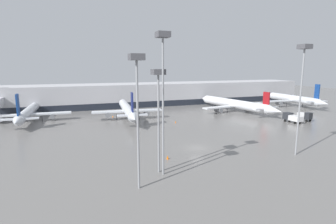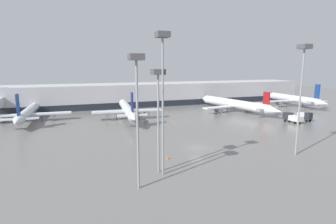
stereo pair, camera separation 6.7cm
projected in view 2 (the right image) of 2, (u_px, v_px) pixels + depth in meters
The scene contains 15 objects.
ground_plane at pixel (196, 148), 52.15m from camera, with size 320.00×320.00×0.00m, color slate.
terminal_building at pixel (130, 95), 108.58m from camera, with size 160.00×31.46×9.00m.
parked_jet_0 at pixel (235, 104), 94.38m from camera, with size 27.46×39.10×8.13m.
parked_jet_1 at pixel (127, 109), 79.75m from camera, with size 21.24×34.17×9.40m.
parked_jet_2 at pixel (27, 113), 76.35m from camera, with size 24.11×32.10×9.24m.
parked_jet_3 at pixel (294, 99), 105.82m from camera, with size 25.65×32.18×9.65m.
service_truck_1 at pixel (292, 117), 75.51m from camera, with size 2.54×5.73×2.66m.
service_truck_2 at pixel (305, 116), 77.62m from camera, with size 2.54×4.12×2.67m.
traffic_cone_0 at pixel (176, 122), 75.37m from camera, with size 0.41×0.41×0.58m.
traffic_cone_2 at pixel (113, 116), 83.58m from camera, with size 0.44×0.44×0.59m.
traffic_cone_4 at pixel (167, 157), 45.68m from camera, with size 0.42×0.42×0.72m.
apron_light_mast_0 at pixel (137, 83), 32.48m from camera, with size 1.80×1.80×17.52m.
apron_light_mast_1 at pixel (303, 70), 45.45m from camera, with size 1.80×1.80×19.74m.
apron_light_mast_3 at pixel (158, 90), 38.06m from camera, with size 1.80×1.80×15.61m.
apron_light_mast_4 at pixel (163, 66), 36.60m from camera, with size 1.80×1.80×20.70m.
Camera 2 is at (-22.57, -45.15, 15.96)m, focal length 28.00 mm.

